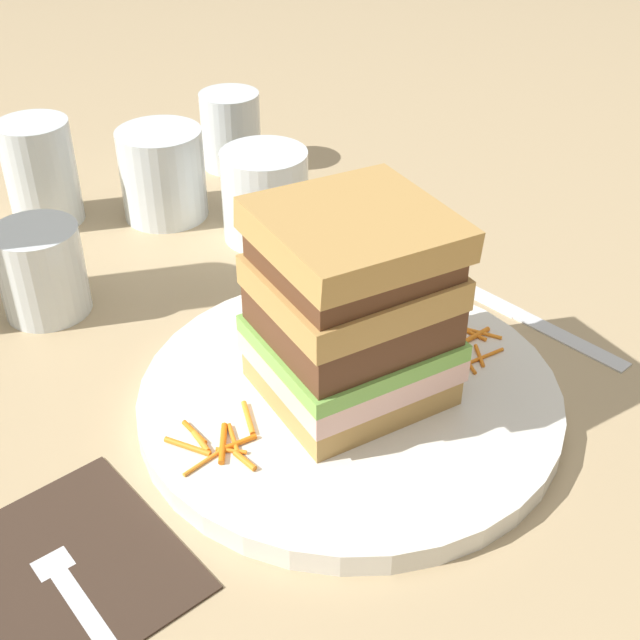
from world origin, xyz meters
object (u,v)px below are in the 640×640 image
Objects in this scene: knife at (519,314)px; fork at (76,597)px; juice_glass at (265,199)px; sandwich at (352,309)px; napkin_dark at (59,573)px; empty_tumbler_1 at (163,174)px; empty_tumbler_2 at (42,271)px; main_plate at (349,398)px; empty_tumbler_3 at (41,173)px; empty_tumbler_0 at (231,130)px.

fork is at bearing -178.19° from knife.
juice_glass is at bearing 37.34° from fork.
juice_glass is at bearing 64.73° from sandwich.
juice_glass reaches higher than napkin_dark.
empty_tumbler_1 reaches higher than empty_tumbler_2.
main_plate is at bearing -68.01° from empty_tumbler_2.
fork is at bearing -114.80° from empty_tumbler_3.
sandwich is at bearing -0.54° from napkin_dark.
fork is 1.99× the size of empty_tumbler_1.
empty_tumbler_0 is at bearing 44.98° from fork.
sandwich reaches higher than knife.
empty_tumbler_2 is at bearing -116.72° from empty_tumbler_3.
main_plate is 1.69× the size of fork.
juice_glass is at bearing 106.63° from knife.
empty_tumbler_3 reaches higher than knife.
empty_tumbler_2 reaches higher than knife.
sandwich is 1.67× the size of juice_glass.
sandwich is at bearing -100.73° from empty_tumbler_1.
empty_tumbler_0 is at bearing 64.68° from sandwich.
main_plate is 0.25m from juice_glass.
knife is 2.08× the size of empty_tumbler_3.
empty_tumbler_2 is at bearing 137.36° from knife.
empty_tumbler_0 is 0.20m from empty_tumbler_3.
empty_tumbler_3 is (0.18, 0.38, 0.05)m from napkin_dark.
empty_tumbler_1 is at bearing 115.37° from juice_glass.
knife is 2.56× the size of empty_tumbler_0.
sandwich is 0.23m from fork.
empty_tumbler_1 reaches higher than fork.
empty_tumbler_0 reaches higher than main_plate.
juice_glass is 0.97× the size of empty_tumbler_1.
fork is 0.40m from juice_glass.
fork is at bearing -174.52° from main_plate.
empty_tumbler_1 is at bearing 109.28° from knife.
napkin_dark is 1.81× the size of empty_tumbler_2.
empty_tumbler_3 is (-0.09, 0.06, 0.01)m from empty_tumbler_1.
napkin_dark is 0.42m from empty_tumbler_1.
main_plate is 0.17m from knife.
sandwich is at bearing 5.42° from fork.
main_plate is 3.60× the size of empty_tumbler_0.
empty_tumbler_1 is at bearing 25.49° from empty_tumbler_2.
sandwich is 0.41m from empty_tumbler_0.
main_plate is 2.93× the size of empty_tumbler_3.
main_plate is at bearing -0.47° from napkin_dark.
empty_tumbler_2 is (-0.27, -0.12, -0.00)m from empty_tumbler_0.
empty_tumbler_0 reaches higher than knife.
empty_tumbler_3 reaches higher than empty_tumbler_1.
main_plate is at bearing -115.34° from empty_tumbler_0.
knife is 2.79× the size of empty_tumbler_2.
napkin_dark is at bearing 178.52° from knife.
empty_tumbler_1 reaches higher than main_plate.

